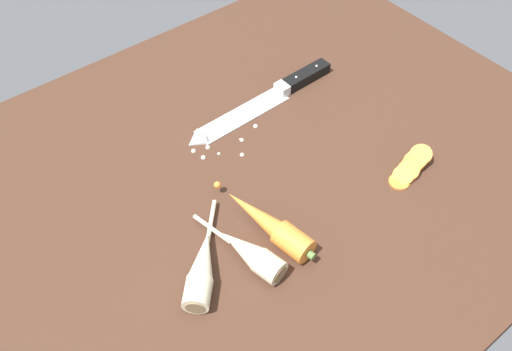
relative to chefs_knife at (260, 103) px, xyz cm
name	(u,v)px	position (x,y,z in cm)	size (l,w,h in cm)	color
ground_plane	(249,182)	(-12.45, -12.60, -2.65)	(120.00, 90.00, 4.00)	#42281C
chefs_knife	(260,103)	(0.00, 0.00, 0.00)	(34.76, 4.77, 4.18)	silver
whole_carrot	(270,225)	(-17.29, -24.32, 1.45)	(6.66, 20.89, 4.20)	orange
parsnip_front	(202,268)	(-30.18, -24.11, 1.33)	(15.21, 15.91, 4.00)	beige
parsnip_mid_left	(251,253)	(-22.92, -26.53, 1.33)	(6.17, 17.69, 4.00)	beige
carrot_slice_stack	(411,167)	(10.20, -29.49, 0.45)	(10.15, 4.84, 3.64)	orange
mince_crumbs	(224,142)	(-11.50, -4.06, -0.25)	(14.92, 8.43, 0.89)	silver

